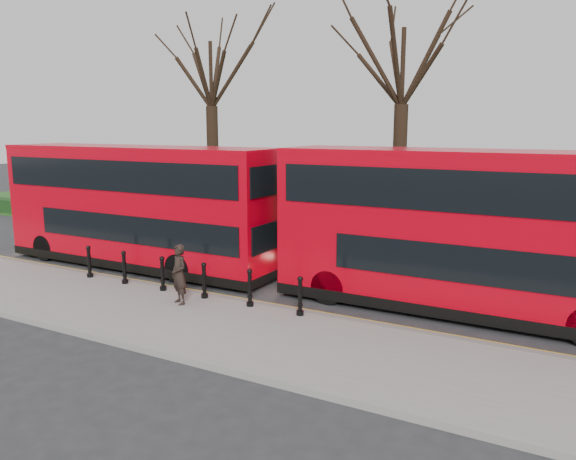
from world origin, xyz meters
The scene contains 13 objects.
ground centered at (0.00, 0.00, 0.00)m, with size 120.00×120.00×0.00m, color #28282B.
pavement centered at (0.00, -3.00, 0.07)m, with size 60.00×4.00×0.15m, color gray.
kerb centered at (0.00, -1.00, 0.07)m, with size 60.00×0.25×0.16m, color slate.
grass_verge centered at (0.00, 15.00, 0.03)m, with size 60.00×18.00×0.06m, color #204C19.
hedge centered at (0.00, 6.80, 0.40)m, with size 60.00×0.90×0.80m, color black.
yellow_line_outer centered at (0.00, -0.70, 0.01)m, with size 60.00×0.10×0.01m, color yellow.
yellow_line_inner centered at (0.00, -0.50, 0.01)m, with size 60.00×0.10×0.01m, color yellow.
tree_left centered at (-8.00, 10.00, 7.96)m, with size 7.01×7.01×10.96m.
tree_mid centered at (2.00, 10.00, 7.85)m, with size 6.92×6.92×10.81m.
bollard_row centered at (-0.84, -1.35, 0.65)m, with size 7.95×0.15×1.00m.
bus_lead centered at (-4.70, 0.99, 2.18)m, with size 10.89×2.50×4.33m.
bus_rear centered at (7.04, 1.39, 2.23)m, with size 11.11×2.55×4.42m.
pedestrian centered at (-0.34, -2.10, 0.99)m, with size 0.61×0.40×1.68m, color black.
Camera 1 is at (9.57, -13.85, 5.07)m, focal length 35.00 mm.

